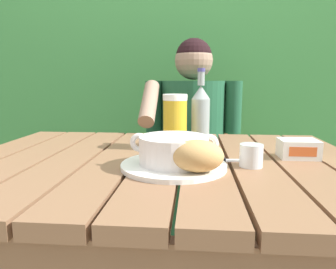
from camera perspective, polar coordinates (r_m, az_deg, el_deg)
The scene contains 12 objects.
dining_table at distance 0.93m, azimuth -1.48°, elevation -10.69°, with size 1.17×0.86×0.77m.
hedge_backdrop at distance 2.39m, azimuth 5.57°, elevation 16.46°, with size 3.05×0.98×2.83m.
chair_near_diner at distance 1.81m, azimuth 4.53°, elevation -6.95°, with size 0.43×0.42×0.94m.
person_eating at distance 1.56m, azimuth 4.49°, elevation -0.54°, with size 0.48×0.47×1.20m.
serving_plate at distance 0.80m, azimuth 1.06°, elevation -5.75°, with size 0.28×0.28×0.01m.
soup_bowl at distance 0.79m, azimuth 1.07°, elevation -2.73°, with size 0.23×0.18×0.08m.
bread_roll at distance 0.72m, azimuth 5.49°, elevation -3.97°, with size 0.12×0.09×0.08m.
beer_glass at distance 1.00m, azimuth 1.30°, elevation 2.35°, with size 0.08×0.08×0.18m.
beer_bottle at distance 1.04m, azimuth 6.05°, elevation 3.56°, with size 0.06×0.06×0.26m.
water_glass_small at distance 0.84m, azimuth 15.18°, elevation -3.76°, with size 0.06×0.06×0.06m.
butter_tub at distance 0.98m, azimuth 23.01°, elevation -2.44°, with size 0.11×0.08×0.05m.
table_knife at distance 0.88m, azimuth 10.40°, elevation -4.67°, with size 0.16×0.03×0.01m.
Camera 1 is at (0.10, -0.87, 0.99)m, focal length 32.85 mm.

